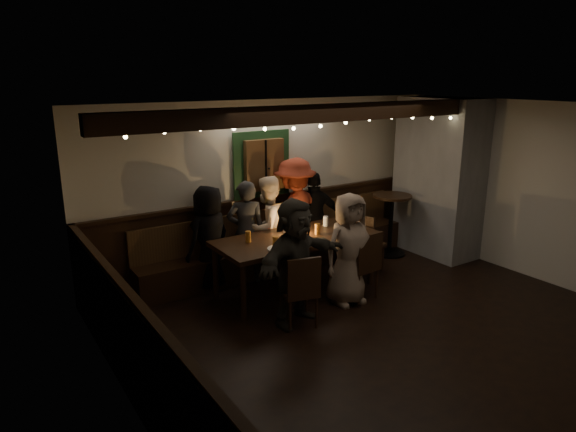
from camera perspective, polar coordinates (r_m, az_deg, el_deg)
room at (r=7.79m, az=9.03°, el=1.32°), size 6.02×5.01×2.62m
dining_table at (r=7.07m, az=0.90°, el=-2.81°), size 2.26×0.97×0.98m
chair_near_left at (r=6.14m, az=1.46°, el=-7.95°), size 0.50×0.50×0.91m
chair_near_right at (r=6.94m, az=8.43°, el=-5.09°), size 0.46×0.46×0.95m
chair_end at (r=7.87m, az=8.56°, el=-2.68°), size 0.52×0.52×0.93m
high_top at (r=8.74m, az=11.39°, el=-0.11°), size 0.65×0.65×1.03m
person_a at (r=7.28m, az=-8.73°, el=-2.40°), size 0.85×0.69×1.49m
person_b at (r=7.41m, az=-4.67°, el=-1.81°), size 0.65×0.55×1.52m
person_c at (r=7.61m, az=-2.31°, el=-1.25°), size 0.88×0.77×1.53m
person_d at (r=7.89m, az=0.75°, el=0.18°), size 1.28×0.99×1.75m
person_e at (r=8.16m, az=2.95°, el=-0.27°), size 0.94×0.69×1.49m
person_f at (r=6.18m, az=0.79°, el=-5.10°), size 1.53×0.85×1.57m
person_g at (r=6.76m, az=6.76°, el=-3.66°), size 0.76×0.51×1.50m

